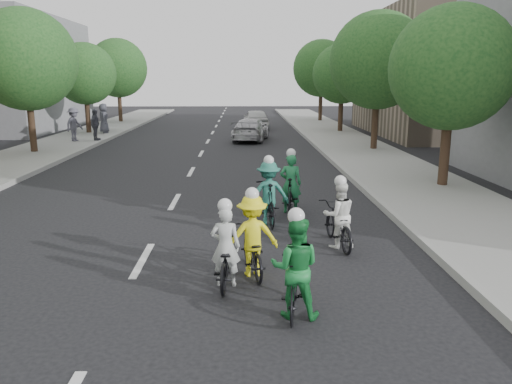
{
  "coord_description": "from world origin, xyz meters",
  "views": [
    {
      "loc": [
        2.05,
        -9.7,
        3.61
      ],
      "look_at": [
        2.37,
        1.84,
        1.0
      ],
      "focal_mm": 35.0,
      "sensor_mm": 36.0,
      "label": 1
    }
  ],
  "objects_px": {
    "cyclist_2": "(290,190)",
    "cyclist_5": "(226,256)",
    "spectator_2": "(104,118)",
    "cyclist_3": "(295,275)",
    "follow_car_trail": "(256,119)",
    "follow_car_lead": "(251,130)",
    "spectator_0": "(74,124)",
    "cyclist_0": "(338,221)",
    "cyclist_4": "(268,197)",
    "spectator_1": "(95,125)",
    "cyclist_1": "(252,243)"
  },
  "relations": [
    {
      "from": "follow_car_lead",
      "to": "follow_car_trail",
      "type": "bearing_deg",
      "value": -84.7
    },
    {
      "from": "cyclist_3",
      "to": "cyclist_0",
      "type": "bearing_deg",
      "value": -102.69
    },
    {
      "from": "cyclist_4",
      "to": "cyclist_5",
      "type": "height_order",
      "value": "cyclist_4"
    },
    {
      "from": "cyclist_5",
      "to": "spectator_2",
      "type": "xyz_separation_m",
      "value": [
        -8.79,
        24.8,
        0.59
      ]
    },
    {
      "from": "follow_car_trail",
      "to": "follow_car_lead",
      "type": "bearing_deg",
      "value": 82.89
    },
    {
      "from": "cyclist_2",
      "to": "cyclist_3",
      "type": "relative_size",
      "value": 1.03
    },
    {
      "from": "cyclist_0",
      "to": "cyclist_2",
      "type": "distance_m",
      "value": 3.06
    },
    {
      "from": "cyclist_0",
      "to": "cyclist_5",
      "type": "xyz_separation_m",
      "value": [
        -2.41,
        -2.0,
        -0.05
      ]
    },
    {
      "from": "cyclist_3",
      "to": "spectator_1",
      "type": "height_order",
      "value": "spectator_1"
    },
    {
      "from": "cyclist_4",
      "to": "spectator_2",
      "type": "xyz_separation_m",
      "value": [
        -9.76,
        21.0,
        0.42
      ]
    },
    {
      "from": "cyclist_3",
      "to": "follow_car_trail",
      "type": "xyz_separation_m",
      "value": [
        0.22,
        30.04,
        0.08
      ]
    },
    {
      "from": "cyclist_5",
      "to": "spectator_2",
      "type": "distance_m",
      "value": 26.32
    },
    {
      "from": "cyclist_0",
      "to": "spectator_1",
      "type": "bearing_deg",
      "value": -66.86
    },
    {
      "from": "follow_car_trail",
      "to": "spectator_2",
      "type": "xyz_separation_m",
      "value": [
        -10.12,
        -3.98,
        0.38
      ]
    },
    {
      "from": "cyclist_5",
      "to": "spectator_1",
      "type": "height_order",
      "value": "spectator_1"
    },
    {
      "from": "cyclist_4",
      "to": "follow_car_trail",
      "type": "xyz_separation_m",
      "value": [
        0.37,
        24.98,
        0.05
      ]
    },
    {
      "from": "cyclist_3",
      "to": "follow_car_trail",
      "type": "relative_size",
      "value": 0.4
    },
    {
      "from": "cyclist_5",
      "to": "spectator_1",
      "type": "distance_m",
      "value": 22.26
    },
    {
      "from": "cyclist_0",
      "to": "follow_car_trail",
      "type": "bearing_deg",
      "value": -94.07
    },
    {
      "from": "cyclist_0",
      "to": "spectator_2",
      "type": "bearing_deg",
      "value": -70.22
    },
    {
      "from": "cyclist_3",
      "to": "cyclist_2",
      "type": "bearing_deg",
      "value": -85.72
    },
    {
      "from": "cyclist_1",
      "to": "follow_car_lead",
      "type": "relative_size",
      "value": 0.38
    },
    {
      "from": "follow_car_lead",
      "to": "spectator_0",
      "type": "bearing_deg",
      "value": 16.43
    },
    {
      "from": "cyclist_2",
      "to": "spectator_1",
      "type": "bearing_deg",
      "value": -50.69
    },
    {
      "from": "cyclist_0",
      "to": "spectator_0",
      "type": "height_order",
      "value": "spectator_0"
    },
    {
      "from": "cyclist_1",
      "to": "cyclist_3",
      "type": "height_order",
      "value": "cyclist_3"
    },
    {
      "from": "cyclist_1",
      "to": "cyclist_5",
      "type": "height_order",
      "value": "cyclist_1"
    },
    {
      "from": "cyclist_3",
      "to": "follow_car_lead",
      "type": "xyz_separation_m",
      "value": [
        -0.28,
        22.85,
        0.0
      ]
    },
    {
      "from": "cyclist_0",
      "to": "follow_car_lead",
      "type": "relative_size",
      "value": 0.41
    },
    {
      "from": "cyclist_0",
      "to": "cyclist_3",
      "type": "relative_size",
      "value": 1.07
    },
    {
      "from": "cyclist_2",
      "to": "spectator_2",
      "type": "relative_size",
      "value": 0.93
    },
    {
      "from": "cyclist_1",
      "to": "cyclist_4",
      "type": "bearing_deg",
      "value": -108.04
    },
    {
      "from": "cyclist_0",
      "to": "cyclist_3",
      "type": "distance_m",
      "value": 3.5
    },
    {
      "from": "cyclist_2",
      "to": "spectator_2",
      "type": "distance_m",
      "value": 22.42
    },
    {
      "from": "spectator_0",
      "to": "spectator_2",
      "type": "xyz_separation_m",
      "value": [
        0.47,
        4.47,
        0.01
      ]
    },
    {
      "from": "cyclist_3",
      "to": "spectator_1",
      "type": "xyz_separation_m",
      "value": [
        -9.29,
        21.95,
        0.4
      ]
    },
    {
      "from": "spectator_2",
      "to": "cyclist_4",
      "type": "bearing_deg",
      "value": -169.54
    },
    {
      "from": "spectator_1",
      "to": "cyclist_0",
      "type": "bearing_deg",
      "value": -144.63
    },
    {
      "from": "cyclist_1",
      "to": "follow_car_trail",
      "type": "xyz_separation_m",
      "value": [
        0.85,
        28.34,
        0.12
      ]
    },
    {
      "from": "cyclist_2",
      "to": "cyclist_5",
      "type": "height_order",
      "value": "cyclist_2"
    },
    {
      "from": "follow_car_trail",
      "to": "spectator_0",
      "type": "bearing_deg",
      "value": 35.5
    },
    {
      "from": "cyclist_0",
      "to": "spectator_0",
      "type": "relative_size",
      "value": 0.98
    },
    {
      "from": "spectator_1",
      "to": "follow_car_lead",
      "type": "bearing_deg",
      "value": -78.45
    },
    {
      "from": "cyclist_1",
      "to": "cyclist_2",
      "type": "distance_m",
      "value": 4.65
    },
    {
      "from": "spectator_0",
      "to": "spectator_1",
      "type": "bearing_deg",
      "value": -50.45
    },
    {
      "from": "spectator_0",
      "to": "cyclist_2",
      "type": "bearing_deg",
      "value": -123.69
    },
    {
      "from": "cyclist_4",
      "to": "spectator_0",
      "type": "bearing_deg",
      "value": -64.42
    },
    {
      "from": "cyclist_2",
      "to": "cyclist_3",
      "type": "bearing_deg",
      "value": 92.6
    },
    {
      "from": "follow_car_trail",
      "to": "spectator_0",
      "type": "xyz_separation_m",
      "value": [
        -10.59,
        -8.45,
        0.37
      ]
    },
    {
      "from": "follow_car_trail",
      "to": "spectator_0",
      "type": "relative_size",
      "value": 2.27
    }
  ]
}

